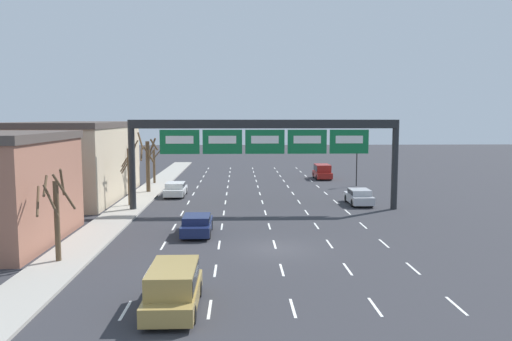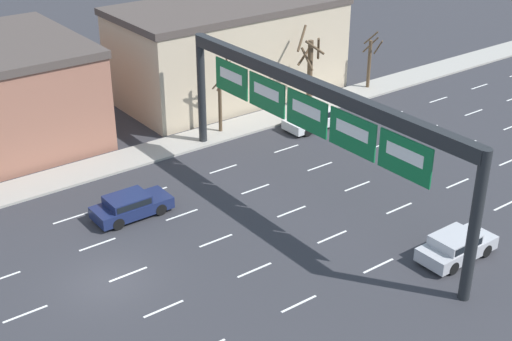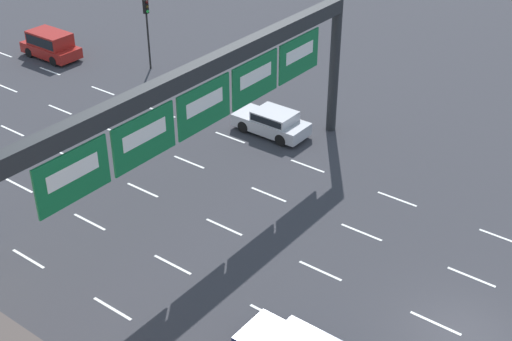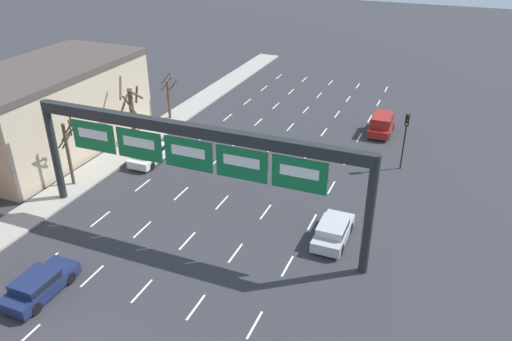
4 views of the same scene
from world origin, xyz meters
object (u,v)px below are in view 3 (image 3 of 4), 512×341
Objects in this scene: car_silver at (272,121)px; suv_red at (50,44)px; sign_gantry at (199,98)px; traffic_light_near_gantry at (147,20)px.

suv_red is at bearing 90.40° from car_silver.
sign_gantry reaches higher than suv_red.
suv_red is 18.27m from car_silver.
traffic_light_near_gantry is (10.90, 13.96, -2.63)m from sign_gantry.
suv_red is 0.92× the size of traffic_light_near_gantry.
car_silver is (8.35, 2.32, -5.19)m from sign_gantry.
sign_gantry is at bearing -164.49° from car_silver.
traffic_light_near_gantry is (2.54, 11.65, 2.55)m from car_silver.
suv_red is 7.50m from traffic_light_near_gantry.
suv_red is (8.23, 20.59, -4.92)m from sign_gantry.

